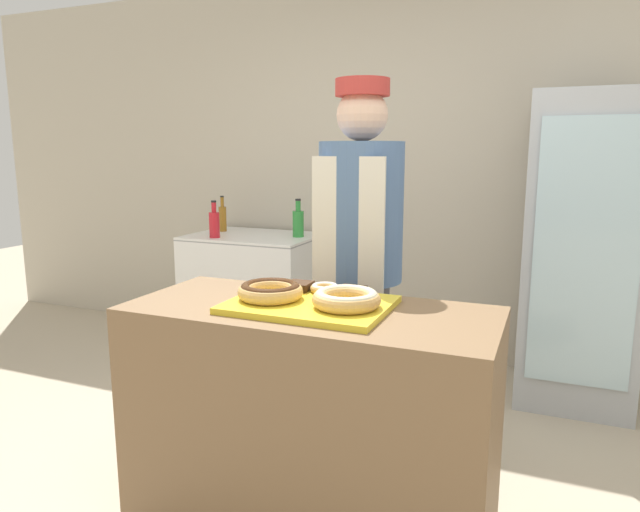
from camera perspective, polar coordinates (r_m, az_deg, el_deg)
The scene contains 14 objects.
wall_back at distance 4.10m, azimuth 11.03°, elevation 8.43°, with size 8.00×0.06×2.70m.
display_counter at distance 2.31m, azimuth -0.99°, elevation -16.09°, with size 1.39×0.61×0.91m.
serving_tray at distance 2.14m, azimuth -1.03°, elevation -4.88°, with size 0.59×0.44×0.02m.
donut_chocolate_glaze at distance 2.17m, azimuth -4.98°, elevation -3.43°, with size 0.25×0.25×0.06m.
donut_light_glaze at distance 2.05m, azimuth 2.65°, elevation -4.23°, with size 0.25×0.25×0.06m.
donut_mini_center at distance 2.26m, azimuth 0.49°, elevation -3.20°, with size 0.12×0.12×0.03m.
brownie_back_left at distance 2.31m, azimuth -2.12°, elevation -3.01°, with size 0.10×0.10×0.03m.
brownie_back_right at distance 2.23m, azimuth 3.20°, elevation -3.53°, with size 0.10×0.10×0.03m.
baker_person at distance 2.72m, azimuth 4.00°, elevation -0.78°, with size 0.40×0.40×1.80m.
beverage_fridge at distance 3.67m, azimuth 24.77°, elevation 0.42°, with size 0.64×0.69×1.81m.
chest_freezer at distance 4.28m, azimuth -6.56°, elevation -3.65°, with size 0.92×0.67×0.88m.
bottle_green at distance 4.06m, azimuth -2.20°, elevation 3.40°, with size 0.08×0.08×0.27m.
bottle_red at distance 4.09m, azimuth -10.52°, elevation 3.23°, with size 0.07×0.07×0.26m.
bottle_amber at distance 4.41m, azimuth -9.71°, elevation 3.81°, with size 0.06×0.06×0.27m.
Camera 1 is at (0.82, -1.89, 1.48)m, focal length 32.00 mm.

